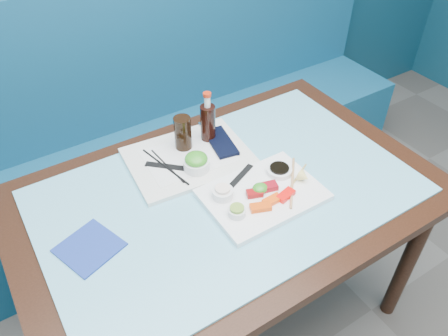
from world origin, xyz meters
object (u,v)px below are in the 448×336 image
booth_bench (139,148)px  cola_bottle_body (208,125)px  blue_napkin (89,247)px  serving_tray (189,158)px  seaweed_bowl (197,165)px  sashimi_plate (263,195)px  cola_glass (183,133)px  dining_table (228,209)px

booth_bench → cola_bottle_body: bearing=-82.0°
cola_bottle_body → blue_napkin: bearing=-155.7°
serving_tray → blue_napkin: size_ratio=2.70×
booth_bench → seaweed_bowl: (-0.04, -0.70, 0.42)m
cola_bottle_body → blue_napkin: 0.61m
cola_bottle_body → blue_napkin: (-0.55, -0.25, -0.08)m
sashimi_plate → serving_tray: 0.32m
cola_glass → cola_bottle_body: size_ratio=0.81×
sashimi_plate → serving_tray: (-0.11, 0.30, -0.00)m
booth_bench → cola_glass: booth_bench is taller
cola_glass → blue_napkin: size_ratio=0.81×
sashimi_plate → blue_napkin: bearing=169.9°
cola_glass → cola_bottle_body: cola_bottle_body is taller
dining_table → serving_tray: serving_tray is taller
dining_table → cola_glass: bearing=94.7°
sashimi_plate → serving_tray: bearing=110.6°
serving_tray → dining_table: bearing=-76.5°
sashimi_plate → cola_bottle_body: size_ratio=2.38×
dining_table → serving_tray: size_ratio=3.28×
booth_bench → cola_bottle_body: (0.08, -0.58, 0.46)m
cola_glass → blue_napkin: bearing=-150.7°
cola_bottle_body → booth_bench: bearing=98.0°
seaweed_bowl → cola_glass: 0.14m
dining_table → serving_tray: bearing=98.6°
cola_glass → booth_bench: bearing=87.8°
serving_tray → blue_napkin: (-0.44, -0.20, -0.00)m
booth_bench → cola_bottle_body: size_ratio=19.00×
booth_bench → blue_napkin: booth_bench is taller
serving_tray → cola_glass: bearing=84.5°
sashimi_plate → blue_napkin: size_ratio=2.38×
booth_bench → cola_glass: size_ratio=23.44×
seaweed_bowl → dining_table: bearing=-72.8°
blue_napkin → seaweed_bowl: bearing=15.9°
sashimi_plate → seaweed_bowl: bearing=118.8°
cola_bottle_body → sashimi_plate: bearing=-90.3°
seaweed_bowl → serving_tray: bearing=82.4°
booth_bench → seaweed_bowl: bearing=-93.4°
booth_bench → blue_napkin: size_ratio=18.99×
serving_tray → seaweed_bowl: (-0.01, -0.07, 0.03)m
dining_table → sashimi_plate: sashimi_plate is taller
booth_bench → blue_napkin: (-0.47, -0.83, 0.39)m
cola_glass → blue_napkin: 0.52m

